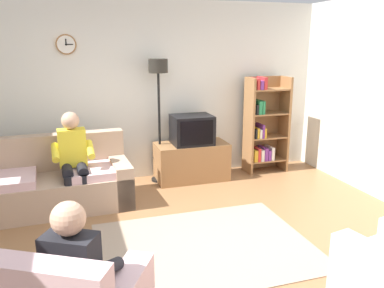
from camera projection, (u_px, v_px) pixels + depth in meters
name	position (u px, v px, depth m)	size (l,w,h in m)	color
ground_plane	(201.00, 258.00, 3.86)	(12.00, 12.00, 0.00)	#8C603D
back_wall_assembly	(146.00, 91.00, 5.98)	(6.20, 0.17, 2.70)	silver
couch	(54.00, 184.00, 5.00)	(1.94, 0.97, 0.90)	tan
tv_stand	(192.00, 161.00, 6.04)	(1.10, 0.56, 0.58)	olive
tv	(192.00, 130.00, 5.89)	(0.60, 0.49, 0.44)	black
bookshelf	(263.00, 126.00, 6.35)	(0.68, 0.36, 1.56)	olive
floor_lamp	(159.00, 87.00, 5.71)	(0.28, 0.28, 1.85)	black
area_rug	(205.00, 246.00, 4.08)	(2.20, 1.70, 0.01)	gray
person_on_couch	(73.00, 156.00, 4.88)	(0.53, 0.55, 1.24)	yellow
person_in_left_armchair	(79.00, 269.00, 2.60)	(0.61, 0.63, 1.12)	black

